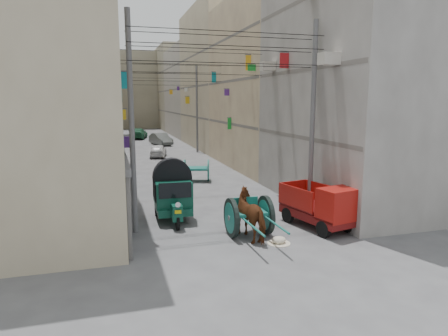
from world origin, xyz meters
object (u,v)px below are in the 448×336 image
object	(u,v)px
second_cart	(197,170)
distant_car_white	(158,151)
auto_rickshaw	(173,192)
horse	(253,215)
mini_truck	(324,208)
tonga_cart	(249,216)
distant_car_green	(138,133)
feed_sack	(279,240)
distant_car_grey	(161,139)

from	to	relation	value
second_cart	distant_car_white	bearing A→B (deg)	110.54
distant_car_white	auto_rickshaw	bearing A→B (deg)	96.55
auto_rickshaw	horse	xyz separation A→B (m)	(2.40, -3.03, -0.29)
mini_truck	tonga_cart	bearing A→B (deg)	163.19
second_cart	distant_car_green	distance (m)	28.53
feed_sack	auto_rickshaw	bearing A→B (deg)	128.69
second_cart	distant_car_green	size ratio (longest dim) A/B	0.39
tonga_cart	distant_car_green	size ratio (longest dim) A/B	0.69
distant_car_grey	feed_sack	bearing A→B (deg)	-104.70
mini_truck	feed_sack	world-z (taller)	mini_truck
feed_sack	horse	size ratio (longest dim) A/B	0.24
auto_rickshaw	feed_sack	bearing A→B (deg)	-49.35
mini_truck	feed_sack	distance (m)	2.50
auto_rickshaw	feed_sack	distance (m)	5.00
second_cart	distant_car_white	distance (m)	11.24
distant_car_green	second_cart	bearing A→B (deg)	106.08
second_cart	distant_car_grey	size ratio (longest dim) A/B	0.46
horse	distant_car_white	distance (m)	21.70
auto_rickshaw	distant_car_white	size ratio (longest dim) A/B	0.86
tonga_cart	mini_truck	distance (m)	2.94
tonga_cart	auto_rickshaw	bearing A→B (deg)	129.77
mini_truck	feed_sack	xyz separation A→B (m)	(-2.22, -0.89, -0.71)
mini_truck	distant_car_green	size ratio (longest dim) A/B	0.72
tonga_cart	horse	distance (m)	0.32
horse	distant_car_white	xyz separation A→B (m)	(-0.75, 21.69, -0.31)
distant_car_white	distant_car_grey	size ratio (longest dim) A/B	0.83
horse	distant_car_grey	world-z (taller)	horse
tonga_cart	distant_car_white	world-z (taller)	tonga_cart
mini_truck	horse	bearing A→B (deg)	169.00
tonga_cart	distant_car_grey	size ratio (longest dim) A/B	0.81
mini_truck	horse	distance (m)	2.88
second_cart	feed_sack	distance (m)	11.31
distant_car_grey	tonga_cart	bearing A→B (deg)	-106.03
feed_sack	distant_car_green	size ratio (longest dim) A/B	0.11
mini_truck	second_cart	size ratio (longest dim) A/B	1.85
horse	mini_truck	bearing A→B (deg)	168.74
second_cart	distant_car_grey	xyz separation A→B (m)	(0.43, 20.44, -0.06)
tonga_cart	second_cart	xyz separation A→B (m)	(0.27, 10.19, -0.04)
auto_rickshaw	feed_sack	world-z (taller)	auto_rickshaw
horse	distant_car_green	world-z (taller)	horse
feed_sack	distant_car_grey	distance (m)	31.73
feed_sack	distant_car_white	bearing A→B (deg)	93.57
distant_car_white	distant_car_grey	distance (m)	9.35
mini_truck	distant_car_grey	distance (m)	30.91
second_cart	distant_car_white	world-z (taller)	second_cart
horse	distant_car_grey	xyz separation A→B (m)	(0.65, 30.93, -0.21)
second_cart	mini_truck	bearing A→B (deg)	-60.05
tonga_cart	distant_car_green	world-z (taller)	tonga_cart
mini_truck	distant_car_grey	size ratio (longest dim) A/B	0.85
feed_sack	distant_car_green	world-z (taller)	distant_car_green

